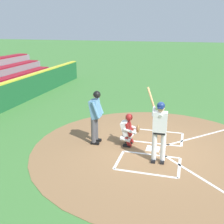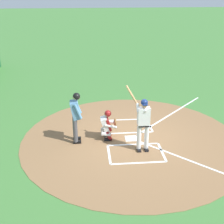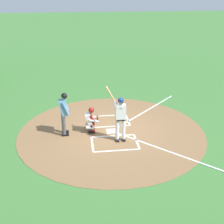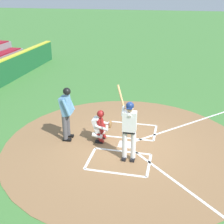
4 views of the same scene
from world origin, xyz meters
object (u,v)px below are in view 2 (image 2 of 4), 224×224
at_px(batter, 143,121).
at_px(baseball, 139,149).
at_px(plate_umpire, 76,114).
at_px(catcher, 107,124).

distance_m(batter, baseball, 1.07).
relative_size(plate_umpire, baseball, 25.20).
height_order(catcher, baseball, catcher).
bearing_deg(baseball, batter, 73.22).
height_order(batter, catcher, batter).
bearing_deg(plate_umpire, batter, 70.19).
height_order(batter, plate_umpire, batter).
distance_m(batter, plate_umpire, 2.37).
xyz_separation_m(batter, catcher, (-0.93, -1.11, -0.51)).
xyz_separation_m(catcher, baseball, (0.91, 1.03, -0.55)).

